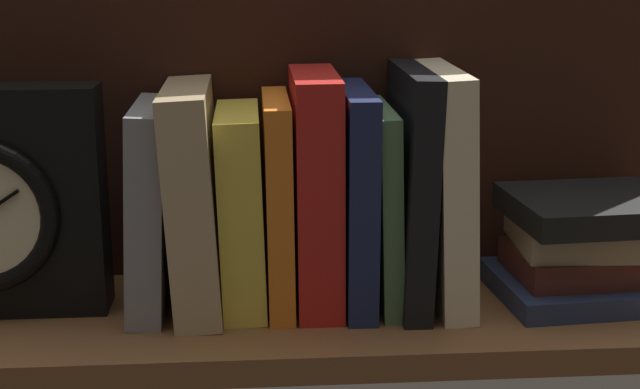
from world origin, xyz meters
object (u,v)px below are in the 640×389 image
book_red_requiem (316,190)px  book_stack_side (589,245)px  book_yellow_seinlanguage (241,208)px  book_cream_twain (442,186)px  book_orange_pandolfini (278,202)px  book_green_romantic (382,205)px  book_gray_chess (151,207)px  book_navy_bierce (355,196)px  book_black_skeptic (409,186)px  book_tan_shortstories (194,198)px

book_red_requiem → book_stack_side: (26.24, -0.89, -5.84)cm
book_yellow_seinlanguage → book_red_requiem: 7.15cm
book_yellow_seinlanguage → book_cream_twain: size_ratio=0.84×
book_orange_pandolfini → book_green_romantic: (9.83, 0.00, -0.48)cm
book_orange_pandolfini → book_red_requiem: bearing=0.0°
book_gray_chess → book_stack_side: size_ratio=1.08×
book_cream_twain → book_green_romantic: bearing=180.0°
book_red_requiem → book_navy_bierce: size_ratio=1.07×
book_orange_pandolfini → book_yellow_seinlanguage: bearing=180.0°
book_orange_pandolfini → book_cream_twain: (15.50, 0.00, 1.25)cm
book_orange_pandolfini → book_navy_bierce: (7.26, 0.00, 0.35)cm
book_orange_pandolfini → book_red_requiem: 3.70cm
book_black_skeptic → book_stack_side: 18.45cm
book_yellow_seinlanguage → book_stack_side: (33.20, -0.89, -4.18)cm
book_red_requiem → book_navy_bierce: bearing=0.0°
book_orange_pandolfini → book_stack_side: bearing=-1.7°
book_yellow_seinlanguage → book_navy_bierce: size_ratio=0.91×
book_tan_shortstories → book_black_skeptic: bearing=0.0°
book_cream_twain → book_gray_chess: bearing=180.0°
book_yellow_seinlanguage → book_black_skeptic: (15.77, 0.00, 1.81)cm
book_yellow_seinlanguage → book_black_skeptic: 15.88cm
book_tan_shortstories → book_navy_bierce: book_tan_shortstories is taller
book_tan_shortstories → book_black_skeptic: (20.12, 0.00, 0.71)cm
book_yellow_seinlanguage → book_black_skeptic: bearing=0.0°
book_gray_chess → book_red_requiem: book_red_requiem is taller
book_navy_bierce → book_stack_side: size_ratio=1.15×
book_gray_chess → book_orange_pandolfini: book_orange_pandolfini is taller
book_red_requiem → book_black_skeptic: size_ratio=0.99×
book_tan_shortstories → book_orange_pandolfini: book_tan_shortstories is taller
book_tan_shortstories → book_navy_bierce: bearing=0.0°
book_yellow_seinlanguage → book_cream_twain: bearing=0.0°
book_orange_pandolfini → book_green_romantic: bearing=0.0°
book_cream_twain → book_stack_side: bearing=-3.6°
book_green_romantic → book_black_skeptic: 3.05cm
book_red_requiem → book_orange_pandolfini: bearing=180.0°
book_navy_bierce → book_stack_side: bearing=-2.3°
book_yellow_seinlanguage → book_navy_bierce: book_navy_bierce is taller
book_yellow_seinlanguage → book_tan_shortstories: bearing=180.0°
book_stack_side → book_green_romantic: bearing=177.4°
book_gray_chess → book_navy_bierce: book_navy_bierce is taller
book_green_romantic → book_cream_twain: book_cream_twain is taller
book_green_romantic → book_orange_pandolfini: bearing=180.0°
book_navy_bierce → book_stack_side: book_navy_bierce is taller
book_tan_shortstories → book_yellow_seinlanguage: bearing=0.0°
book_yellow_seinlanguage → book_stack_side: 33.47cm
book_black_skeptic → book_gray_chess: bearing=180.0°
book_cream_twain → book_stack_side: (14.27, -0.89, -5.99)cm
book_tan_shortstories → book_green_romantic: (17.60, 0.00, -1.02)cm
book_navy_bierce → book_yellow_seinlanguage: bearing=180.0°
book_gray_chess → book_stack_side: bearing=-1.2°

